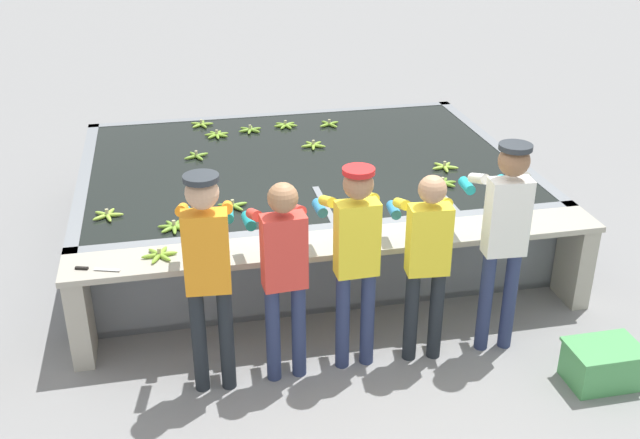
{
  "coord_description": "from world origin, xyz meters",
  "views": [
    {
      "loc": [
        -1.32,
        -5.03,
        3.61
      ],
      "look_at": [
        0.0,
        1.16,
        0.58
      ],
      "focal_mm": 42.0,
      "sensor_mm": 36.0,
      "label": 1
    }
  ],
  "objects_px": {
    "banana_bunch_floating_0": "(442,183)",
    "banana_bunch_ledge_0": "(159,255)",
    "banana_bunch_ledge_1": "(428,226)",
    "worker_2": "(355,249)",
    "worker_1": "(283,264)",
    "banana_bunch_floating_9": "(445,167)",
    "knife_0": "(91,269)",
    "crate": "(603,364)",
    "banana_bunch_floating_1": "(285,125)",
    "banana_bunch_floating_6": "(107,215)",
    "banana_bunch_floating_8": "(250,130)",
    "worker_3": "(427,252)",
    "banana_bunch_floating_11": "(233,206)",
    "banana_bunch_floating_3": "(217,135)",
    "banana_bunch_floating_5": "(329,124)",
    "worker_0": "(207,262)",
    "banana_bunch_floating_4": "(196,156)",
    "banana_bunch_floating_7": "(201,124)",
    "banana_bunch_floating_2": "(174,227)",
    "banana_bunch_floating_10": "(313,145)",
    "worker_4": "(504,227)"
  },
  "relations": [
    {
      "from": "banana_bunch_floating_0",
      "to": "banana_bunch_ledge_0",
      "type": "height_order",
      "value": "banana_bunch_ledge_0"
    },
    {
      "from": "banana_bunch_ledge_1",
      "to": "worker_2",
      "type": "bearing_deg",
      "value": -143.58
    },
    {
      "from": "worker_1",
      "to": "banana_bunch_floating_9",
      "type": "relative_size",
      "value": 5.89
    },
    {
      "from": "knife_0",
      "to": "crate",
      "type": "relative_size",
      "value": 0.62
    },
    {
      "from": "banana_bunch_floating_1",
      "to": "crate",
      "type": "xyz_separation_m",
      "value": [
        1.73,
        -4.13,
        -0.67
      ]
    },
    {
      "from": "banana_bunch_floating_6",
      "to": "banana_bunch_floating_8",
      "type": "bearing_deg",
      "value": 53.37
    },
    {
      "from": "worker_3",
      "to": "banana_bunch_floating_1",
      "type": "bearing_deg",
      "value": 98.05
    },
    {
      "from": "banana_bunch_floating_11",
      "to": "banana_bunch_floating_3",
      "type": "bearing_deg",
      "value": 89.2
    },
    {
      "from": "banana_bunch_floating_1",
      "to": "banana_bunch_floating_5",
      "type": "relative_size",
      "value": 1.05
    },
    {
      "from": "worker_0",
      "to": "banana_bunch_floating_3",
      "type": "xyz_separation_m",
      "value": [
        0.34,
        3.38,
        -0.23
      ]
    },
    {
      "from": "banana_bunch_floating_0",
      "to": "banana_bunch_ledge_1",
      "type": "bearing_deg",
      "value": -117.5
    },
    {
      "from": "banana_bunch_floating_3",
      "to": "banana_bunch_floating_9",
      "type": "height_order",
      "value": "same"
    },
    {
      "from": "banana_bunch_floating_3",
      "to": "banana_bunch_floating_4",
      "type": "bearing_deg",
      "value": -112.98
    },
    {
      "from": "worker_0",
      "to": "banana_bunch_floating_4",
      "type": "relative_size",
      "value": 6.43
    },
    {
      "from": "banana_bunch_floating_0",
      "to": "banana_bunch_floating_11",
      "type": "bearing_deg",
      "value": -177.02
    },
    {
      "from": "worker_2",
      "to": "banana_bunch_floating_7",
      "type": "distance_m",
      "value": 3.82
    },
    {
      "from": "banana_bunch_floating_2",
      "to": "banana_bunch_floating_11",
      "type": "xyz_separation_m",
      "value": [
        0.53,
        0.32,
        0.0
      ]
    },
    {
      "from": "worker_3",
      "to": "banana_bunch_floating_10",
      "type": "xyz_separation_m",
      "value": [
        -0.31,
        2.76,
        -0.1
      ]
    },
    {
      "from": "worker_3",
      "to": "banana_bunch_floating_3",
      "type": "height_order",
      "value": "worker_3"
    },
    {
      "from": "banana_bunch_floating_5",
      "to": "knife_0",
      "type": "relative_size",
      "value": 0.78
    },
    {
      "from": "banana_bunch_floating_3",
      "to": "banana_bunch_floating_4",
      "type": "height_order",
      "value": "same"
    },
    {
      "from": "knife_0",
      "to": "crate",
      "type": "height_order",
      "value": "knife_0"
    },
    {
      "from": "worker_2",
      "to": "banana_bunch_floating_11",
      "type": "xyz_separation_m",
      "value": [
        -0.78,
        1.35,
        -0.18
      ]
    },
    {
      "from": "worker_0",
      "to": "banana_bunch_floating_7",
      "type": "bearing_deg",
      "value": 86.99
    },
    {
      "from": "banana_bunch_floating_3",
      "to": "knife_0",
      "type": "xyz_separation_m",
      "value": [
        -1.2,
        -2.87,
        -0.01
      ]
    },
    {
      "from": "worker_1",
      "to": "banana_bunch_floating_9",
      "type": "xyz_separation_m",
      "value": [
        1.96,
        1.89,
        -0.13
      ]
    },
    {
      "from": "worker_2",
      "to": "banana_bunch_floating_9",
      "type": "height_order",
      "value": "worker_2"
    },
    {
      "from": "banana_bunch_floating_5",
      "to": "knife_0",
      "type": "distance_m",
      "value": 3.89
    },
    {
      "from": "banana_bunch_floating_11",
      "to": "worker_1",
      "type": "bearing_deg",
      "value": -80.65
    },
    {
      "from": "banana_bunch_floating_1",
      "to": "banana_bunch_floating_7",
      "type": "relative_size",
      "value": 1.01
    },
    {
      "from": "banana_bunch_floating_9",
      "to": "banana_bunch_ledge_1",
      "type": "relative_size",
      "value": 1.0
    },
    {
      "from": "worker_4",
      "to": "banana_bunch_floating_0",
      "type": "height_order",
      "value": "worker_4"
    },
    {
      "from": "banana_bunch_floating_9",
      "to": "banana_bunch_ledge_1",
      "type": "bearing_deg",
      "value": -116.22
    },
    {
      "from": "banana_bunch_floating_4",
      "to": "banana_bunch_floating_5",
      "type": "relative_size",
      "value": 1.02
    },
    {
      "from": "worker_4",
      "to": "banana_bunch_floating_11",
      "type": "height_order",
      "value": "worker_4"
    },
    {
      "from": "worker_4",
      "to": "banana_bunch_floating_2",
      "type": "distance_m",
      "value": 2.7
    },
    {
      "from": "worker_0",
      "to": "worker_1",
      "type": "xyz_separation_m",
      "value": [
        0.55,
        0.03,
        -0.1
      ]
    },
    {
      "from": "worker_0",
      "to": "knife_0",
      "type": "relative_size",
      "value": 5.09
    },
    {
      "from": "banana_bunch_floating_4",
      "to": "banana_bunch_floating_5",
      "type": "distance_m",
      "value": 1.75
    },
    {
      "from": "banana_bunch_ledge_0",
      "to": "knife_0",
      "type": "distance_m",
      "value": 0.52
    },
    {
      "from": "knife_0",
      "to": "banana_bunch_floating_2",
      "type": "bearing_deg",
      "value": 42.4
    },
    {
      "from": "worker_0",
      "to": "worker_2",
      "type": "xyz_separation_m",
      "value": [
        1.1,
        0.07,
        -0.05
      ]
    },
    {
      "from": "worker_2",
      "to": "banana_bunch_ledge_1",
      "type": "distance_m",
      "value": 0.98
    },
    {
      "from": "banana_bunch_floating_9",
      "to": "worker_3",
      "type": "bearing_deg",
      "value": -114.53
    },
    {
      "from": "banana_bunch_floating_0",
      "to": "banana_bunch_floating_1",
      "type": "bearing_deg",
      "value": 120.17
    },
    {
      "from": "banana_bunch_floating_3",
      "to": "knife_0",
      "type": "distance_m",
      "value": 3.11
    },
    {
      "from": "worker_4",
      "to": "banana_bunch_floating_0",
      "type": "bearing_deg",
      "value": 87.55
    },
    {
      "from": "banana_bunch_floating_7",
      "to": "banana_bunch_floating_8",
      "type": "bearing_deg",
      "value": -30.46
    },
    {
      "from": "knife_0",
      "to": "banana_bunch_floating_1",
      "type": "bearing_deg",
      "value": 56.54
    },
    {
      "from": "banana_bunch_floating_4",
      "to": "banana_bunch_ledge_0",
      "type": "relative_size",
      "value": 0.96
    }
  ]
}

